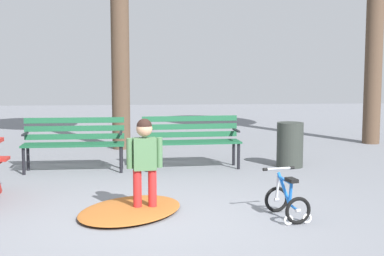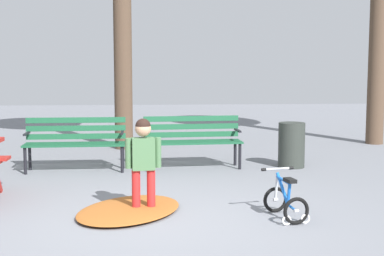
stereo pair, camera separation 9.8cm
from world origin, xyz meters
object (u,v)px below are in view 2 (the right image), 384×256
at_px(child_standing, 143,157).
at_px(kids_bicycle, 286,201).
at_px(park_bench_far_left, 75,139).
at_px(trash_bin, 292,145).
at_px(park_bench_left, 192,137).

relative_size(child_standing, kids_bicycle, 1.79).
relative_size(park_bench_far_left, trash_bin, 2.15).
bearing_deg(park_bench_left, park_bench_far_left, -176.38).
height_order(park_bench_far_left, trash_bin, park_bench_far_left).
distance_m(park_bench_far_left, child_standing, 2.87).
height_order(park_bench_far_left, park_bench_left, same).
bearing_deg(child_standing, trash_bin, 47.92).
xyz_separation_m(park_bench_far_left, kids_bicycle, (2.70, -3.03, -0.31)).
relative_size(park_bench_left, child_standing, 1.49).
height_order(park_bench_far_left, kids_bicycle, park_bench_far_left).
relative_size(park_bench_left, trash_bin, 2.18).
bearing_deg(park_bench_far_left, kids_bicycle, -48.24).
height_order(park_bench_left, kids_bicycle, park_bench_left).
xyz_separation_m(park_bench_far_left, trash_bin, (3.55, 0.04, -0.14)).
xyz_separation_m(park_bench_left, child_standing, (-0.77, -2.76, 0.13)).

